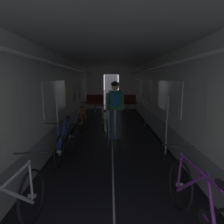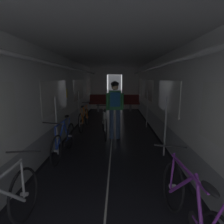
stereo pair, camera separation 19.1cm
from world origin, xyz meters
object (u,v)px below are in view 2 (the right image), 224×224
(bench_seat_far_left, at_px, (98,101))
(bicycle_white_in_aisle, at_px, (104,124))
(bicycle_orange, at_px, (84,119))
(bench_seat_far_right, at_px, (130,101))
(bicycle_blue, at_px, (64,140))
(person_cyclist_aisle, at_px, (115,104))
(bicycle_purple, at_px, (190,209))

(bench_seat_far_left, distance_m, bicycle_white_in_aisle, 4.55)
(bench_seat_far_left, height_order, bicycle_orange, bench_seat_far_left)
(bench_seat_far_right, relative_size, bicycle_blue, 0.58)
(bench_seat_far_right, bearing_deg, bicycle_blue, -108.08)
(bicycle_blue, xyz_separation_m, bicycle_white_in_aisle, (0.84, 1.57, 0.00))
(bench_seat_far_right, distance_m, bicycle_orange, 4.16)
(bench_seat_far_right, xyz_separation_m, person_cyclist_aisle, (-0.81, -4.76, 0.50))
(bicycle_purple, bearing_deg, bench_seat_far_left, 102.66)
(bench_seat_far_right, bearing_deg, bicycle_white_in_aisle, -104.23)
(bicycle_orange, bearing_deg, bicycle_purple, -66.67)
(bicycle_purple, distance_m, person_cyclist_aisle, 3.71)
(bicycle_purple, xyz_separation_m, bicycle_blue, (-2.05, 2.23, 0.00))
(bicycle_purple, relative_size, bicycle_white_in_aisle, 1.01)
(person_cyclist_aisle, bearing_deg, bench_seat_far_right, 80.36)
(bicycle_blue, bearing_deg, bicycle_orange, 88.75)
(bench_seat_far_right, bearing_deg, person_cyclist_aisle, -99.64)
(bench_seat_far_right, bearing_deg, bicycle_purple, -89.55)
(bicycle_blue, xyz_separation_m, person_cyclist_aisle, (1.17, 1.31, 0.69))
(bench_seat_far_right, distance_m, bicycle_blue, 6.38)
(bicycle_purple, xyz_separation_m, person_cyclist_aisle, (-0.87, 3.54, 0.69))
(bench_seat_far_right, height_order, bicycle_blue, bench_seat_far_right)
(person_cyclist_aisle, relative_size, bicycle_white_in_aisle, 1.03)
(bench_seat_far_left, height_order, person_cyclist_aisle, person_cyclist_aisle)
(bench_seat_far_left, height_order, bicycle_white_in_aisle, bench_seat_far_left)
(bicycle_white_in_aisle, bearing_deg, bench_seat_far_right, 75.77)
(bench_seat_far_right, distance_m, bicycle_white_in_aisle, 4.64)
(bicycle_purple, height_order, bicycle_orange, bicycle_purple)
(bicycle_blue, bearing_deg, bench_seat_far_left, 88.29)
(bench_seat_far_left, distance_m, bicycle_purple, 8.51)
(bench_seat_far_right, xyz_separation_m, bicycle_blue, (-1.98, -6.07, -0.18))
(bicycle_purple, bearing_deg, bicycle_blue, 132.47)
(bicycle_blue, distance_m, bicycle_orange, 2.39)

